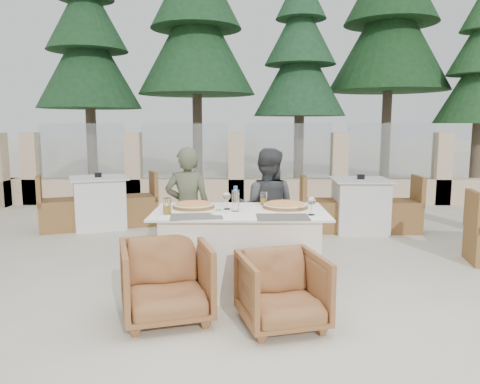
{
  "coord_description": "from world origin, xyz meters",
  "views": [
    {
      "loc": [
        0.1,
        -4.27,
        1.57
      ],
      "look_at": [
        0.09,
        0.29,
        0.9
      ],
      "focal_mm": 35.0,
      "sensor_mm": 36.0,
      "label": 1
    }
  ],
  "objects_px": {
    "dining_table": "(240,251)",
    "bg_table_a": "(99,202)",
    "diner_left": "(188,209)",
    "pizza_left": "(194,205)",
    "armchair_far_right": "(270,242)",
    "armchair_near_left": "(166,281)",
    "pizza_right": "(285,205)",
    "armchair_far_left": "(194,235)",
    "diner_right": "(267,210)",
    "water_bottle": "(236,199)",
    "beer_glass_left": "(167,206)",
    "bg_table_b": "(360,205)",
    "wine_glass_centre": "(227,200)",
    "olive_dish": "(219,212)",
    "armchair_near_right": "(282,290)",
    "beer_glass_right": "(264,198)",
    "wine_glass_corner": "(311,205)"
  },
  "relations": [
    {
      "from": "diner_left",
      "to": "pizza_left",
      "type": "bearing_deg",
      "value": 103.59
    },
    {
      "from": "pizza_right",
      "to": "bg_table_a",
      "type": "distance_m",
      "value": 3.66
    },
    {
      "from": "wine_glass_centre",
      "to": "armchair_near_left",
      "type": "xyz_separation_m",
      "value": [
        -0.47,
        -0.73,
        -0.54
      ]
    },
    {
      "from": "pizza_left",
      "to": "armchair_far_right",
      "type": "xyz_separation_m",
      "value": [
        0.78,
        0.63,
        -0.53
      ]
    },
    {
      "from": "armchair_far_left",
      "to": "beer_glass_right",
      "type": "bearing_deg",
      "value": 117.5
    },
    {
      "from": "pizza_left",
      "to": "beer_glass_left",
      "type": "bearing_deg",
      "value": -122.87
    },
    {
      "from": "wine_glass_centre",
      "to": "beer_glass_left",
      "type": "height_order",
      "value": "wine_glass_centre"
    },
    {
      "from": "pizza_right",
      "to": "diner_right",
      "type": "distance_m",
      "value": 0.54
    },
    {
      "from": "pizza_right",
      "to": "water_bottle",
      "type": "xyz_separation_m",
      "value": [
        -0.47,
        -0.17,
        0.09
      ]
    },
    {
      "from": "diner_right",
      "to": "water_bottle",
      "type": "bearing_deg",
      "value": 77.73
    },
    {
      "from": "pizza_right",
      "to": "diner_right",
      "type": "xyz_separation_m",
      "value": [
        -0.15,
        0.5,
        -0.14
      ]
    },
    {
      "from": "olive_dish",
      "to": "wine_glass_centre",
      "type": "bearing_deg",
      "value": 73.98
    },
    {
      "from": "pizza_right",
      "to": "armchair_far_left",
      "type": "bearing_deg",
      "value": 142.06
    },
    {
      "from": "diner_left",
      "to": "diner_right",
      "type": "bearing_deg",
      "value": -179.73
    },
    {
      "from": "wine_glass_centre",
      "to": "armchair_near_left",
      "type": "distance_m",
      "value": 1.02
    },
    {
      "from": "beer_glass_right",
      "to": "pizza_right",
      "type": "bearing_deg",
      "value": -38.85
    },
    {
      "from": "armchair_near_right",
      "to": "armchair_near_left",
      "type": "bearing_deg",
      "value": 157.23
    },
    {
      "from": "pizza_left",
      "to": "beer_glass_left",
      "type": "relative_size",
      "value": 2.72
    },
    {
      "from": "water_bottle",
      "to": "wine_glass_centre",
      "type": "bearing_deg",
      "value": 133.0
    },
    {
      "from": "armchair_far_left",
      "to": "diner_left",
      "type": "distance_m",
      "value": 0.42
    },
    {
      "from": "pizza_right",
      "to": "armchair_far_right",
      "type": "xyz_separation_m",
      "value": [
        -0.1,
        0.62,
        -0.53
      ]
    },
    {
      "from": "armchair_far_right",
      "to": "armchair_near_left",
      "type": "xyz_separation_m",
      "value": [
        -0.93,
        -1.44,
        0.05
      ]
    },
    {
      "from": "pizza_left",
      "to": "armchair_near_left",
      "type": "xyz_separation_m",
      "value": [
        -0.15,
        -0.8,
        -0.48
      ]
    },
    {
      "from": "armchair_near_right",
      "to": "bg_table_b",
      "type": "relative_size",
      "value": 0.39
    },
    {
      "from": "armchair_far_right",
      "to": "armchair_near_left",
      "type": "height_order",
      "value": "armchair_near_left"
    },
    {
      "from": "olive_dish",
      "to": "wine_glass_corner",
      "type": "bearing_deg",
      "value": -3.32
    },
    {
      "from": "armchair_far_left",
      "to": "armchair_near_left",
      "type": "relative_size",
      "value": 0.99
    },
    {
      "from": "dining_table",
      "to": "bg_table_a",
      "type": "distance_m",
      "value": 3.45
    },
    {
      "from": "pizza_left",
      "to": "bg_table_b",
      "type": "bearing_deg",
      "value": 46.81
    },
    {
      "from": "diner_left",
      "to": "armchair_far_left",
      "type": "bearing_deg",
      "value": -97.06
    },
    {
      "from": "diner_right",
      "to": "beer_glass_right",
      "type": "bearing_deg",
      "value": 95.11
    },
    {
      "from": "beer_glass_left",
      "to": "armchair_far_right",
      "type": "height_order",
      "value": "beer_glass_left"
    },
    {
      "from": "pizza_right",
      "to": "armchair_far_right",
      "type": "distance_m",
      "value": 0.82
    },
    {
      "from": "beer_glass_left",
      "to": "wine_glass_centre",
      "type": "bearing_deg",
      "value": 24.55
    },
    {
      "from": "dining_table",
      "to": "armchair_far_right",
      "type": "relative_size",
      "value": 2.7
    },
    {
      "from": "armchair_far_left",
      "to": "bg_table_a",
      "type": "height_order",
      "value": "bg_table_a"
    },
    {
      "from": "pizza_left",
      "to": "diner_right",
      "type": "distance_m",
      "value": 0.9
    },
    {
      "from": "beer_glass_left",
      "to": "armchair_far_right",
      "type": "distance_m",
      "value": 1.48
    },
    {
      "from": "bg_table_a",
      "to": "pizza_left",
      "type": "bearing_deg",
      "value": -77.43
    },
    {
      "from": "wine_glass_corner",
      "to": "armchair_far_left",
      "type": "distance_m",
      "value": 1.69
    },
    {
      "from": "dining_table",
      "to": "olive_dish",
      "type": "bearing_deg",
      "value": -138.41
    },
    {
      "from": "water_bottle",
      "to": "armchair_far_left",
      "type": "distance_m",
      "value": 1.19
    },
    {
      "from": "wine_glass_centre",
      "to": "olive_dish",
      "type": "xyz_separation_m",
      "value": [
        -0.07,
        -0.23,
        -0.07
      ]
    },
    {
      "from": "wine_glass_centre",
      "to": "armchair_near_right",
      "type": "distance_m",
      "value": 1.13
    },
    {
      "from": "beer_glass_left",
      "to": "pizza_left",
      "type": "bearing_deg",
      "value": 57.13
    },
    {
      "from": "pizza_left",
      "to": "diner_left",
      "type": "bearing_deg",
      "value": 102.5
    },
    {
      "from": "wine_glass_centre",
      "to": "armchair_far_right",
      "type": "distance_m",
      "value": 1.03
    },
    {
      "from": "armchair_far_right",
      "to": "bg_table_a",
      "type": "relative_size",
      "value": 0.36
    },
    {
      "from": "pizza_right",
      "to": "armchair_near_right",
      "type": "relative_size",
      "value": 0.68
    },
    {
      "from": "armchair_far_left",
      "to": "pizza_right",
      "type": "bearing_deg",
      "value": 117.26
    }
  ]
}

